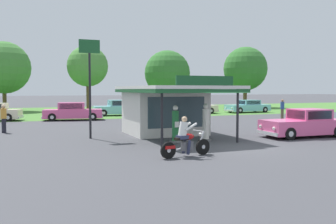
# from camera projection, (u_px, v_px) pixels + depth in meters

# --- Properties ---
(ground_plane) EXTENTS (300.00, 300.00, 0.00)m
(ground_plane) POSITION_uv_depth(u_px,v_px,m) (238.00, 147.00, 16.70)
(ground_plane) COLOR #424247
(grass_verge_strip) EXTENTS (120.00, 24.00, 0.01)m
(grass_verge_strip) POSITION_uv_depth(u_px,v_px,m) (101.00, 111.00, 44.47)
(grass_verge_strip) COLOR #477A33
(grass_verge_strip) RESTS_ON ground
(service_station_kiosk) EXTENTS (4.89, 7.31, 3.25)m
(service_station_kiosk) POSITION_uv_depth(u_px,v_px,m) (167.00, 107.00, 21.44)
(service_station_kiosk) COLOR silver
(service_station_kiosk) RESTS_ON ground
(gas_pump_nearside) EXTENTS (0.44, 0.44, 1.84)m
(gas_pump_nearside) POSITION_uv_depth(u_px,v_px,m) (175.00, 126.00, 18.15)
(gas_pump_nearside) COLOR slate
(gas_pump_nearside) RESTS_ON ground
(gas_pump_offside) EXTENTS (0.44, 0.44, 1.90)m
(gas_pump_offside) POSITION_uv_depth(u_px,v_px,m) (206.00, 124.00, 18.78)
(gas_pump_offside) COLOR slate
(gas_pump_offside) RESTS_ON ground
(motorcycle_with_rider) EXTENTS (2.27, 0.74, 1.58)m
(motorcycle_with_rider) POSITION_uv_depth(u_px,v_px,m) (185.00, 140.00, 14.30)
(motorcycle_with_rider) COLOR black
(motorcycle_with_rider) RESTS_ON ground
(featured_classic_sedan) EXTENTS (4.90, 2.15, 1.54)m
(featured_classic_sedan) POSITION_uv_depth(u_px,v_px,m) (304.00, 124.00, 20.38)
(featured_classic_sedan) COLOR #E55993
(featured_classic_sedan) RESTS_ON ground
(parked_car_back_row_centre_right) EXTENTS (5.47, 2.13, 1.56)m
(parked_car_back_row_centre_right) POSITION_uv_depth(u_px,v_px,m) (120.00, 108.00, 37.33)
(parked_car_back_row_centre_right) COLOR #7AC6D1
(parked_car_back_row_centre_right) RESTS_ON ground
(parked_car_back_row_far_right) EXTENTS (5.63, 2.50, 1.40)m
(parked_car_back_row_far_right) POSITION_uv_depth(u_px,v_px,m) (192.00, 108.00, 40.10)
(parked_car_back_row_far_right) COLOR beige
(parked_car_back_row_far_right) RESTS_ON ground
(parked_car_back_row_left) EXTENTS (5.24, 2.66, 1.51)m
(parked_car_back_row_left) POSITION_uv_depth(u_px,v_px,m) (73.00, 112.00, 31.50)
(parked_car_back_row_left) COLOR #E55993
(parked_car_back_row_left) RESTS_ON ground
(parked_car_second_row_spare) EXTENTS (5.39, 2.23, 1.43)m
(parked_car_second_row_spare) POSITION_uv_depth(u_px,v_px,m) (248.00, 107.00, 42.09)
(parked_car_second_row_spare) COLOR #7AC6D1
(parked_car_second_row_spare) RESTS_ON ground
(bystander_chatting_near_pumps) EXTENTS (0.34, 0.34, 1.71)m
(bystander_chatting_near_pumps) POSITION_uv_depth(u_px,v_px,m) (4.00, 118.00, 22.23)
(bystander_chatting_near_pumps) COLOR black
(bystander_chatting_near_pumps) RESTS_ON ground
(bystander_strolling_foreground) EXTENTS (0.34, 0.34, 1.75)m
(bystander_strolling_foreground) POSITION_uv_depth(u_px,v_px,m) (282.00, 108.00, 32.82)
(bystander_strolling_foreground) COLOR brown
(bystander_strolling_foreground) RESTS_ON ground
(tree_oak_distant_spare) EXTENTS (6.20, 6.20, 7.94)m
(tree_oak_distant_spare) POSITION_uv_depth(u_px,v_px,m) (168.00, 74.00, 50.13)
(tree_oak_distant_spare) COLOR brown
(tree_oak_distant_spare) RESTS_ON ground
(tree_oak_left) EXTENTS (6.37, 6.37, 8.85)m
(tree_oak_left) POSITION_uv_depth(u_px,v_px,m) (245.00, 69.00, 53.91)
(tree_oak_left) COLOR brown
(tree_oak_left) RESTS_ON ground
(tree_oak_right) EXTENTS (4.95, 4.95, 7.93)m
(tree_oak_right) POSITION_uv_depth(u_px,v_px,m) (88.00, 67.00, 44.96)
(tree_oak_right) COLOR brown
(tree_oak_right) RESTS_ON ground
(tree_oak_far_left) EXTENTS (6.21, 6.21, 8.33)m
(tree_oak_far_left) POSITION_uv_depth(u_px,v_px,m) (4.00, 68.00, 43.75)
(tree_oak_far_left) COLOR brown
(tree_oak_far_left) RESTS_ON ground
(roadside_pole_sign) EXTENTS (1.10, 0.12, 5.24)m
(roadside_pole_sign) POSITION_uv_depth(u_px,v_px,m) (90.00, 72.00, 19.47)
(roadside_pole_sign) COLOR black
(roadside_pole_sign) RESTS_ON ground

